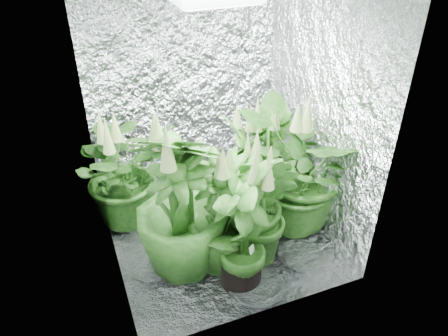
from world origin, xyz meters
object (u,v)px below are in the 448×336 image
plant_g (260,207)px  plant_a (124,173)px  plant_f (243,227)px  plant_h (221,215)px  plant_e (303,172)px  plant_c (265,156)px  plant_b (242,171)px  plant_d (180,204)px  circulation_fan (275,189)px

plant_g → plant_a: bearing=135.7°
plant_a → plant_g: size_ratio=0.96×
plant_f → plant_h: (-0.06, 0.23, -0.05)m
plant_e → plant_g: 0.49m
plant_c → plant_g: 0.76m
plant_c → plant_g: plant_g is taller
plant_a → plant_b: 0.93m
plant_a → plant_d: size_ratio=0.79×
plant_g → plant_h: 0.28m
plant_a → plant_g: (0.80, -0.78, 0.01)m
plant_d → plant_h: 0.30m
plant_e → plant_h: plant_e is taller
plant_f → plant_b: bearing=66.8°
plant_e → plant_f: 0.77m
plant_d → circulation_fan: bearing=25.1°
plant_b → plant_e: size_ratio=0.84×
plant_d → circulation_fan: size_ratio=3.69×
plant_c → circulation_fan: 0.32m
plant_h → circulation_fan: (0.70, 0.52, -0.31)m
plant_e → plant_f: (-0.67, -0.38, -0.03)m
plant_d → plant_g: plant_d is taller
plant_b → plant_c: 0.36m
plant_h → plant_a: bearing=125.1°
plant_c → plant_e: bearing=-79.5°
plant_b → plant_g: 0.47m
plant_h → circulation_fan: plant_h is taller
plant_f → plant_g: size_ratio=1.07×
plant_e → plant_h: (-0.73, -0.16, -0.09)m
plant_a → plant_h: plant_a is taller
circulation_fan → plant_g: bearing=-125.9°
plant_d → circulation_fan: 1.15m
plant_g → plant_e: bearing=22.9°
plant_d → plant_h: bearing=-14.1°
plant_b → plant_d: size_ratio=0.83×
plant_c → plant_e: plant_e is taller
plant_e → plant_h: 0.75m
plant_d → plant_h: (0.27, -0.07, -0.12)m
plant_c → plant_d: (-0.91, -0.56, 0.14)m
plant_c → plant_g: bearing=-118.7°
plant_c → plant_h: (-0.64, -0.63, 0.02)m
plant_f → plant_g: bearing=41.9°
plant_a → plant_h: size_ratio=1.01×
plant_e → plant_a: bearing=154.7°
plant_b → circulation_fan: bearing=14.4°
plant_g → plant_h: plant_g is taller
plant_a → plant_d: plant_d is taller
plant_a → plant_h: bearing=-54.9°
plant_a → plant_e: (1.25, -0.59, 0.08)m
plant_a → plant_c: bearing=-5.9°
plant_e → plant_c: bearing=100.5°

